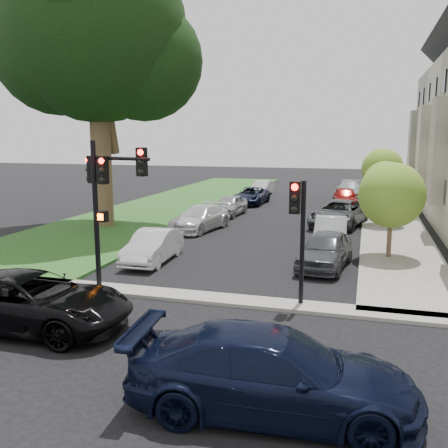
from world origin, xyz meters
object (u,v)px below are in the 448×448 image
(small_tree_c, at_px, (382,169))
(car_parked_0, at_px, (325,250))
(car_parked_1, at_px, (331,232))
(car_parked_2, at_px, (339,213))
(car_cross_far, at_px, (272,373))
(car_parked_5, at_px, (153,246))
(small_tree_b, at_px, (385,183))
(car_parked_8, at_px, (251,196))
(car_parked_4, at_px, (349,190))
(car_parked_6, at_px, (200,218))
(car_parked_7, at_px, (229,205))
(traffic_signal_main, at_px, (106,188))
(eucalyptus, at_px, (95,31))
(small_tree_a, at_px, (392,195))
(car_cross_near, at_px, (31,301))
(car_parked_3, at_px, (345,197))
(car_parked_9, at_px, (262,188))
(traffic_signal_secondary, at_px, (298,220))

(small_tree_c, distance_m, car_parked_0, 18.16)
(small_tree_c, bearing_deg, car_parked_1, -100.77)
(car_parked_2, bearing_deg, car_cross_far, -78.31)
(car_parked_5, bearing_deg, small_tree_b, 47.44)
(car_parked_1, distance_m, car_parked_8, 15.39)
(car_parked_4, xyz_separation_m, car_parked_5, (-7.21, -24.28, -0.07))
(car_parked_6, relative_size, car_parked_8, 1.02)
(car_parked_8, bearing_deg, car_parked_1, -60.69)
(car_parked_7, bearing_deg, traffic_signal_main, -85.51)
(traffic_signal_main, xyz_separation_m, car_parked_7, (-0.26, 16.86, -2.87))
(eucalyptus, relative_size, car_parked_5, 3.90)
(small_tree_a, bearing_deg, car_cross_near, -131.64)
(car_parked_5, distance_m, car_parked_6, 7.41)
(small_tree_c, distance_m, car_parked_8, 9.97)
(small_tree_b, distance_m, car_parked_5, 15.12)
(car_parked_0, bearing_deg, car_parked_6, 146.87)
(car_cross_far, bearing_deg, car_parked_1, -4.44)
(car_cross_far, bearing_deg, car_parked_2, -4.59)
(small_tree_b, relative_size, small_tree_c, 0.87)
(traffic_signal_main, distance_m, car_parked_0, 9.05)
(car_parked_3, bearing_deg, car_cross_far, -95.99)
(car_cross_near, xyz_separation_m, car_parked_4, (7.41, 32.07, -0.04))
(car_parked_2, distance_m, car_parked_6, 8.25)
(car_cross_far, bearing_deg, car_parked_8, 9.34)
(small_tree_b, bearing_deg, car_parked_8, 142.93)
(car_cross_near, distance_m, car_parked_2, 19.99)
(car_parked_6, bearing_deg, car_parked_0, -29.26)
(car_parked_2, relative_size, car_parked_9, 1.39)
(car_cross_near, height_order, car_parked_0, car_cross_near)
(car_parked_1, bearing_deg, small_tree_b, 64.77)
(car_parked_6, height_order, car_parked_8, car_parked_6)
(eucalyptus, relative_size, car_parked_7, 3.98)
(traffic_signal_main, distance_m, car_parked_9, 28.85)
(car_parked_0, relative_size, car_parked_9, 1.10)
(car_parked_2, xyz_separation_m, car_parked_8, (-7.15, 7.99, -0.11))
(car_parked_9, bearing_deg, car_parked_2, -59.55)
(car_parked_0, relative_size, car_parked_1, 1.02)
(small_tree_c, xyz_separation_m, car_parked_1, (-2.62, -13.76, -2.23))
(car_parked_0, xyz_separation_m, car_parked_3, (-0.01, 18.28, -0.01))
(car_cross_near, bearing_deg, small_tree_c, -21.60)
(car_parked_6, bearing_deg, car_parked_7, 98.73)
(car_parked_7, bearing_deg, car_parked_4, 60.38)
(car_parked_7, bearing_deg, car_parked_9, 94.59)
(car_parked_0, bearing_deg, car_parked_8, 118.95)
(traffic_signal_secondary, xyz_separation_m, car_parked_1, (0.40, 9.07, -2.06))
(traffic_signal_secondary, relative_size, car_parked_8, 0.84)
(car_cross_near, bearing_deg, car_parked_7, -1.36)
(eucalyptus, distance_m, car_cross_far, 23.81)
(small_tree_a, xyz_separation_m, car_parked_3, (-2.55, 16.06, -2.06))
(traffic_signal_secondary, relative_size, car_parked_3, 0.92)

